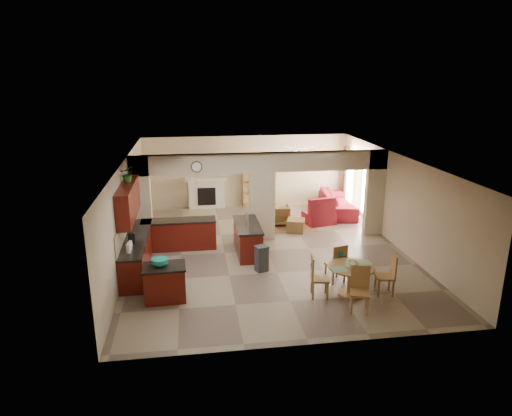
{
  "coord_description": "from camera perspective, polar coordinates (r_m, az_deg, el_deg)",
  "views": [
    {
      "loc": [
        -2.16,
        -12.6,
        5.11
      ],
      "look_at": [
        -0.29,
        0.3,
        1.26
      ],
      "focal_mm": 32.0,
      "sensor_mm": 36.0,
      "label": 1
    }
  ],
  "objects": [
    {
      "name": "partition_right_pier",
      "position": [
        15.27,
        14.62,
        1.85
      ],
      "size": [
        0.6,
        0.25,
        2.8
      ],
      "primitive_type": "cube",
      "color": "tan",
      "rests_on": "floor"
    },
    {
      "name": "ceiling_fan",
      "position": [
        16.22,
        4.94,
        7.35
      ],
      "size": [
        1.0,
        1.0,
        0.1
      ],
      "primitive_type": "cylinder",
      "color": "white",
      "rests_on": "ceiling"
    },
    {
      "name": "window_b",
      "position": [
        18.12,
        11.76,
        3.65
      ],
      "size": [
        0.02,
        0.9,
        1.9
      ],
      "primitive_type": "cube",
      "color": "white",
      "rests_on": "wall_right"
    },
    {
      "name": "kitchen_counter",
      "position": [
        13.24,
        -12.51,
        -4.5
      ],
      "size": [
        2.52,
        3.29,
        1.48
      ],
      "color": "#3F0D07",
      "rests_on": "floor"
    },
    {
      "name": "chair_west",
      "position": [
        10.95,
        7.56,
        -8.31
      ],
      "size": [
        0.48,
        0.48,
        1.02
      ],
      "rotation": [
        0.0,
        0.0,
        1.41
      ],
      "color": "#9F6F36",
      "rests_on": "floor"
    },
    {
      "name": "peninsula",
      "position": [
        13.41,
        -1.05,
        -3.85
      ],
      "size": [
        0.7,
        1.85,
        0.91
      ],
      "color": "#3F0D07",
      "rests_on": "floor"
    },
    {
      "name": "wall_right",
      "position": [
        14.51,
        17.21,
        0.88
      ],
      "size": [
        0.0,
        10.0,
        10.0
      ],
      "primitive_type": "plane",
      "rotation": [
        1.57,
        0.0,
        -1.57
      ],
      "color": "tan",
      "rests_on": "floor"
    },
    {
      "name": "plant",
      "position": [
        12.46,
        -15.76,
        4.16
      ],
      "size": [
        0.43,
        0.38,
        0.44
      ],
      "primitive_type": "imported",
      "rotation": [
        0.0,
        0.0,
        -0.08
      ],
      "color": "#155017",
      "rests_on": "upper_cabinets"
    },
    {
      "name": "partition_left_pier",
      "position": [
        14.18,
        -14.18,
        0.77
      ],
      "size": [
        0.6,
        0.25,
        2.8
      ],
      "primitive_type": "cube",
      "color": "tan",
      "rests_on": "floor"
    },
    {
      "name": "wall_back",
      "position": [
        18.11,
        -1.23,
        4.63
      ],
      "size": [
        8.0,
        0.0,
        8.0
      ],
      "primitive_type": "plane",
      "rotation": [
        1.57,
        0.0,
        0.0
      ],
      "color": "tan",
      "rests_on": "floor"
    },
    {
      "name": "drape_a_left",
      "position": [
        16.03,
        14.38,
        1.81
      ],
      "size": [
        0.1,
        0.28,
        2.3
      ],
      "primitive_type": "cube",
      "color": "#471E1C",
      "rests_on": "wall_right"
    },
    {
      "name": "chair_north",
      "position": [
        11.73,
        10.15,
        -6.68
      ],
      "size": [
        0.52,
        0.52,
        1.02
      ],
      "rotation": [
        0.0,
        0.0,
        3.42
      ],
      "color": "#9F6F36",
      "rests_on": "floor"
    },
    {
      "name": "shelving_unit",
      "position": [
        18.09,
        -0.04,
        3.0
      ],
      "size": [
        1.0,
        0.32,
        1.8
      ],
      "primitive_type": "cube",
      "color": "#9F6F36",
      "rests_on": "floor"
    },
    {
      "name": "drape_b_right",
      "position": [
        18.66,
        11.03,
        4.05
      ],
      "size": [
        0.1,
        0.28,
        2.3
      ],
      "primitive_type": "cube",
      "color": "#471E1C",
      "rests_on": "wall_right"
    },
    {
      "name": "chair_east",
      "position": [
        11.42,
        16.26,
        -7.77
      ],
      "size": [
        0.48,
        0.48,
        1.02
      ],
      "rotation": [
        0.0,
        0.0,
        4.56
      ],
      "color": "#9F6F36",
      "rests_on": "floor"
    },
    {
      "name": "upper_cabinets",
      "position": [
        12.33,
        -15.68,
        0.83
      ],
      "size": [
        0.35,
        2.4,
        0.9
      ],
      "primitive_type": "cube",
      "color": "#3F0D07",
      "rests_on": "wall_left"
    },
    {
      "name": "wall_front",
      "position": [
        8.73,
        7.0,
        -8.85
      ],
      "size": [
        8.0,
        0.0,
        8.0
      ],
      "primitive_type": "plane",
      "rotation": [
        -1.57,
        0.0,
        0.0
      ],
      "color": "tan",
      "rests_on": "floor"
    },
    {
      "name": "window_a",
      "position": [
        16.58,
        13.73,
        2.34
      ],
      "size": [
        0.02,
        0.9,
        1.9
      ],
      "primitive_type": "cube",
      "color": "white",
      "rests_on": "wall_right"
    },
    {
      "name": "drape_a_right",
      "position": [
        17.1,
        12.87,
        2.82
      ],
      "size": [
        0.1,
        0.28,
        2.3
      ],
      "primitive_type": "cube",
      "color": "#471E1C",
      "rests_on": "wall_right"
    },
    {
      "name": "chair_south",
      "position": [
        10.55,
        12.86,
        -9.58
      ],
      "size": [
        0.53,
        0.53,
        1.02
      ],
      "rotation": [
        0.0,
        0.0,
        -0.32
      ],
      "color": "#9F6F36",
      "rests_on": "floor"
    },
    {
      "name": "ceiling",
      "position": [
        12.99,
        1.47,
        6.2
      ],
      "size": [
        10.0,
        10.0,
        0.0
      ],
      "primitive_type": "plane",
      "rotation": [
        3.14,
        0.0,
        0.0
      ],
      "color": "white",
      "rests_on": "wall_back"
    },
    {
      "name": "dining_table",
      "position": [
        11.17,
        11.78,
        -8.3
      ],
      "size": [
        1.1,
        1.1,
        0.75
      ],
      "color": "#9F6F36",
      "rests_on": "floor"
    },
    {
      "name": "armchair",
      "position": [
        16.05,
        2.81,
        -0.81
      ],
      "size": [
        0.81,
        0.83,
        0.71
      ],
      "primitive_type": "imported",
      "rotation": [
        0.0,
        0.0,
        3.06
      ],
      "color": "maroon",
      "rests_on": "floor"
    },
    {
      "name": "wall_clock",
      "position": [
        13.71,
        -7.44,
        5.12
      ],
      "size": [
        0.34,
        0.03,
        0.34
      ],
      "primitive_type": "cylinder",
      "rotation": [
        1.57,
        0.0,
        0.0
      ],
      "color": "#512B1B",
      "rests_on": "partition_header"
    },
    {
      "name": "partition_center_pier",
      "position": [
        14.34,
        0.75,
        0.21
      ],
      "size": [
        0.8,
        0.25,
        2.2
      ],
      "primitive_type": "cube",
      "color": "tan",
      "rests_on": "floor"
    },
    {
      "name": "ottoman",
      "position": [
        15.41,
        4.99,
        -2.16
      ],
      "size": [
        0.73,
        0.73,
        0.42
      ],
      "primitive_type": "cube",
      "rotation": [
        0.0,
        0.0,
        -0.33
      ],
      "color": "maroon",
      "rests_on": "floor"
    },
    {
      "name": "chaise",
      "position": [
        16.3,
        7.86,
        -1.23
      ],
      "size": [
        1.15,
        1.01,
        0.4
      ],
      "primitive_type": "cube",
      "rotation": [
        0.0,
        0.0,
        0.22
      ],
      "color": "maroon",
      "rests_on": "floor"
    },
    {
      "name": "partition_header",
      "position": [
        14.01,
        0.78,
        5.72
      ],
      "size": [
        8.0,
        0.25,
        0.6
      ],
      "primitive_type": "cube",
      "color": "tan",
      "rests_on": "partition_center_pier"
    },
    {
      "name": "glazed_door",
      "position": [
        17.38,
        12.67,
        2.54
      ],
      "size": [
        0.02,
        0.7,
        2.1
      ],
      "primitive_type": "cube",
      "color": "white",
      "rests_on": "wall_right"
    },
    {
      "name": "floor",
      "position": [
        13.77,
        1.39,
        -5.34
      ],
      "size": [
        10.0,
        10.0,
        0.0
      ],
      "primitive_type": "plane",
      "color": "#82745A",
      "rests_on": "ground"
    },
    {
      "name": "wall_left",
      "position": [
        13.26,
        -15.87,
        -0.44
      ],
      "size": [
        0.0,
        10.0,
        10.0
      ],
      "primitive_type": "plane",
      "rotation": [
        1.57,
        0.0,
        1.57
      ],
      "color": "tan",
      "rests_on": "floor"
    },
    {
      "name": "sofa",
      "position": [
        17.6,
        10.15,
        0.65
      ],
      "size": [
        2.82,
        1.4,
        0.79
      ],
      "primitive_type": "imported",
      "rotation": [
        0.0,
        0.0,
        1.44
      ],
      "color": "maroon",
      "rests_on": "floor"
    },
    {
      "name": "drape_b_left",
      "position": [
        17.56,
        12.29,
        3.21
      ],
      "size": [
        0.1,
        0.28,
        2.3
      ],
      "primitive_type": "cube",
      "color": "#471E1C",
      "rests_on": "wall_right"
    },
    {
      "name": "fruit_bowl",
      "position": [
        10.97,
        11.91,
        -6.86
      ],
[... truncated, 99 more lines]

